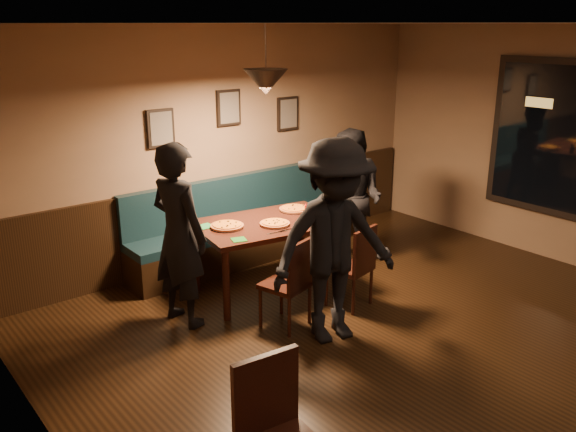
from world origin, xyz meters
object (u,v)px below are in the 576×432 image
(chair_near_right, at_px, (349,266))
(diner_left, at_px, (179,235))
(soda_glass, at_px, (324,212))
(diner_right, at_px, (352,199))
(diner_front, at_px, (334,242))
(chair_near_left, at_px, (285,282))
(tabasco_bottle, at_px, (306,208))
(booth_bench, at_px, (244,221))
(dining_table, at_px, (268,257))

(chair_near_right, xyz_separation_m, diner_left, (-1.51, 0.77, 0.46))
(diner_left, bearing_deg, soda_glass, -110.84)
(diner_right, relative_size, diner_front, 0.88)
(chair_near_left, xyz_separation_m, diner_right, (1.60, 0.72, 0.38))
(chair_near_right, xyz_separation_m, tabasco_bottle, (0.07, 0.78, 0.42))
(tabasco_bottle, bearing_deg, booth_bench, 101.44)
(diner_right, bearing_deg, soda_glass, -79.51)
(diner_front, bearing_deg, diner_left, 142.93)
(dining_table, bearing_deg, chair_near_left, -105.72)
(soda_glass, height_order, tabasco_bottle, soda_glass)
(dining_table, height_order, diner_front, diner_front)
(dining_table, xyz_separation_m, tabasco_bottle, (0.52, -0.02, 0.45))
(diner_right, bearing_deg, tabasco_bottle, -99.64)
(tabasco_bottle, bearing_deg, diner_left, -179.64)
(booth_bench, relative_size, chair_near_right, 3.43)
(diner_front, height_order, soda_glass, diner_front)
(booth_bench, relative_size, soda_glass, 20.94)
(soda_glass, relative_size, tabasco_bottle, 1.29)
(diner_left, xyz_separation_m, tabasco_bottle, (1.58, 0.01, -0.04))
(chair_near_right, distance_m, diner_front, 0.86)
(dining_table, xyz_separation_m, diner_front, (-0.14, -1.18, 0.54))
(chair_near_left, bearing_deg, diner_left, 120.63)
(chair_near_right, bearing_deg, diner_front, -158.78)
(diner_left, bearing_deg, chair_near_right, -128.97)
(booth_bench, xyz_separation_m, chair_near_left, (-0.67, -1.64, -0.05))
(chair_near_right, relative_size, diner_right, 0.53)
(tabasco_bottle, bearing_deg, chair_near_left, -140.49)
(diner_left, xyz_separation_m, soda_glass, (1.62, -0.25, -0.03))
(booth_bench, distance_m, tabasco_bottle, 1.01)
(diner_left, relative_size, tabasco_bottle, 16.07)
(diner_right, bearing_deg, booth_bench, -145.59)
(dining_table, relative_size, soda_glass, 10.41)
(booth_bench, bearing_deg, soda_glass, -79.48)
(dining_table, distance_m, diner_right, 1.32)
(chair_near_left, height_order, diner_left, diner_left)
(dining_table, relative_size, diner_right, 0.90)
(booth_bench, relative_size, diner_right, 1.82)
(chair_near_left, distance_m, chair_near_right, 0.79)
(chair_near_left, distance_m, soda_glass, 1.08)
(dining_table, height_order, tabasco_bottle, tabasco_bottle)
(dining_table, height_order, diner_left, diner_left)
(soda_glass, distance_m, tabasco_bottle, 0.26)
(chair_near_right, xyz_separation_m, diner_front, (-0.58, -0.38, 0.50))
(diner_left, distance_m, soda_glass, 1.64)
(booth_bench, bearing_deg, diner_front, -102.57)
(chair_near_left, relative_size, soda_glass, 6.26)
(chair_near_left, distance_m, tabasco_bottle, 1.18)
(diner_right, xyz_separation_m, diner_front, (-1.39, -1.18, 0.12))
(dining_table, bearing_deg, booth_bench, 79.47)
(diner_front, bearing_deg, booth_bench, 91.45)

